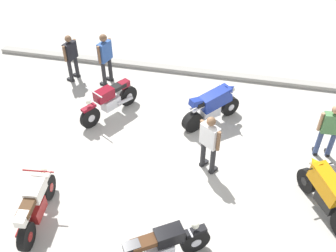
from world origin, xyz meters
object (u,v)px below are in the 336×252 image
(motorcycle_black_cruiser, at_px, (161,246))
(person_in_blue_shirt, at_px, (105,56))
(person_in_green_shirt, at_px, (330,128))
(person_in_black_shirt, at_px, (71,55))
(person_in_white_shirt, at_px, (209,141))
(motorcycle_cream_vintage, at_px, (36,205))
(motorcycle_maroon_cruiser, at_px, (110,101))
(motorcycle_blue_sportbike, at_px, (213,105))
(motorcycle_orange_sportbike, at_px, (328,193))

(motorcycle_black_cruiser, distance_m, person_in_blue_shirt, 6.81)
(person_in_green_shirt, relative_size, person_in_black_shirt, 1.01)
(motorcycle_black_cruiser, xyz_separation_m, person_in_white_shirt, (0.54, 2.78, 0.44))
(motorcycle_cream_vintage, xyz_separation_m, person_in_green_shirt, (6.35, 3.53, 0.43))
(motorcycle_black_cruiser, xyz_separation_m, person_in_green_shirt, (3.44, 3.95, 0.39))
(person_in_blue_shirt, height_order, person_in_green_shirt, person_in_blue_shirt)
(motorcycle_maroon_cruiser, relative_size, person_in_black_shirt, 1.16)
(motorcycle_cream_vintage, relative_size, person_in_green_shirt, 1.21)
(person_in_blue_shirt, height_order, person_in_white_shirt, person_in_blue_shirt)
(motorcycle_maroon_cruiser, relative_size, motorcycle_black_cruiser, 1.02)
(motorcycle_blue_sportbike, distance_m, person_in_blue_shirt, 3.87)
(person_in_black_shirt, bearing_deg, person_in_white_shirt, 163.16)
(motorcycle_orange_sportbike, height_order, person_in_black_shirt, person_in_black_shirt)
(motorcycle_black_cruiser, bearing_deg, motorcycle_orange_sportbike, -1.59)
(motorcycle_orange_sportbike, relative_size, person_in_green_shirt, 1.09)
(person_in_white_shirt, bearing_deg, motorcycle_maroon_cruiser, 99.42)
(motorcycle_orange_sportbike, bearing_deg, motorcycle_black_cruiser, 90.64)
(motorcycle_maroon_cruiser, bearing_deg, motorcycle_orange_sportbike, 99.33)
(motorcycle_cream_vintage, bearing_deg, motorcycle_black_cruiser, -105.06)
(motorcycle_orange_sportbike, bearing_deg, motorcycle_maroon_cruiser, 37.25)
(motorcycle_black_cruiser, height_order, person_in_blue_shirt, person_in_blue_shirt)
(motorcycle_maroon_cruiser, height_order, motorcycle_cream_vintage, motorcycle_maroon_cruiser)
(motorcycle_orange_sportbike, distance_m, motorcycle_maroon_cruiser, 6.32)
(person_in_white_shirt, bearing_deg, person_in_green_shirt, -31.61)
(motorcycle_maroon_cruiser, distance_m, person_in_black_shirt, 2.46)
(motorcycle_orange_sportbike, xyz_separation_m, motorcycle_maroon_cruiser, (-5.88, 2.32, -0.07))
(motorcycle_black_cruiser, distance_m, motorcycle_blue_sportbike, 4.71)
(motorcycle_blue_sportbike, bearing_deg, person_in_white_shirt, -130.84)
(person_in_white_shirt, xyz_separation_m, person_in_black_shirt, (-4.95, 3.19, -0.06))
(motorcycle_black_cruiser, bearing_deg, motorcycle_cream_vintage, 138.46)
(person_in_blue_shirt, bearing_deg, motorcycle_black_cruiser, 134.80)
(motorcycle_orange_sportbike, height_order, motorcycle_black_cruiser, motorcycle_orange_sportbike)
(person_in_green_shirt, bearing_deg, person_in_white_shirt, 108.64)
(motorcycle_blue_sportbike, bearing_deg, person_in_green_shirt, -58.88)
(motorcycle_orange_sportbike, bearing_deg, motorcycle_cream_vintage, 73.54)
(motorcycle_cream_vintage, relative_size, person_in_blue_shirt, 1.10)
(person_in_blue_shirt, bearing_deg, motorcycle_blue_sportbike, 176.95)
(motorcycle_orange_sportbike, xyz_separation_m, motorcycle_cream_vintage, (-6.21, -1.63, -0.11))
(motorcycle_maroon_cruiser, height_order, person_in_white_shirt, person_in_white_shirt)
(person_in_green_shirt, bearing_deg, motorcycle_maroon_cruiser, 82.67)
(person_in_black_shirt, bearing_deg, motorcycle_black_cruiser, 142.41)
(motorcycle_orange_sportbike, bearing_deg, motorcycle_blue_sportbike, 16.44)
(motorcycle_maroon_cruiser, relative_size, motorcycle_cream_vintage, 0.95)
(person_in_black_shirt, bearing_deg, motorcycle_orange_sportbike, 168.99)
(motorcycle_blue_sportbike, relative_size, person_in_black_shirt, 0.95)
(motorcycle_maroon_cruiser, height_order, person_in_green_shirt, person_in_green_shirt)
(motorcycle_black_cruiser, height_order, person_in_black_shirt, person_in_black_shirt)
(motorcycle_maroon_cruiser, relative_size, person_in_blue_shirt, 1.05)
(motorcycle_cream_vintage, xyz_separation_m, person_in_blue_shirt, (-0.32, 5.56, 0.54))
(motorcycle_maroon_cruiser, distance_m, motorcycle_black_cruiser, 5.07)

